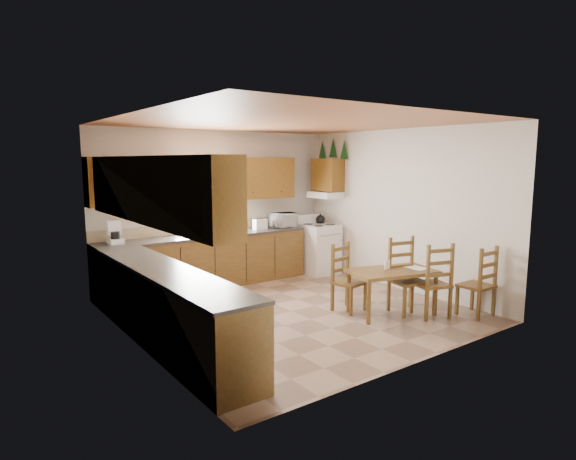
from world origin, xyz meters
TOP-DOWN VIEW (x-y plane):
  - floor at (0.00, 0.00)m, footprint 4.50×4.50m
  - ceiling at (0.00, 0.00)m, footprint 4.50×4.50m
  - wall_left at (-2.25, 0.00)m, footprint 4.50×4.50m
  - wall_right at (2.25, 0.00)m, footprint 4.50×4.50m
  - wall_back at (0.00, 2.25)m, footprint 4.50×4.50m
  - wall_front at (0.00, -2.25)m, footprint 4.50×4.50m
  - lower_cab_back at (-0.38, 1.95)m, footprint 3.75×0.60m
  - lower_cab_left at (-1.95, -0.15)m, footprint 0.60×3.60m
  - counter_back at (-0.38, 1.95)m, footprint 3.75×0.63m
  - counter_left at (-1.95, -0.15)m, footprint 0.63×3.60m
  - backsplash at (-0.38, 2.24)m, footprint 3.75×0.01m
  - upper_cab_back_left at (-1.55, 2.08)m, footprint 1.41×0.33m
  - upper_cab_back_right at (0.86, 2.08)m, footprint 1.25×0.33m
  - upper_cab_left at (-2.08, -0.15)m, footprint 0.33×3.60m
  - upper_cab_stove at (2.08, 1.65)m, footprint 0.33×0.62m
  - range_hood at (2.03, 1.65)m, footprint 0.44×0.62m
  - window_frame at (-0.30, 2.22)m, footprint 1.13×0.02m
  - window_pane at (-0.30, 2.21)m, footprint 1.05×0.01m
  - window_valance at (-0.30, 2.19)m, footprint 1.19×0.01m
  - sink_basin at (-0.30, 1.95)m, footprint 0.75×0.45m
  - pine_decal_a at (2.21, 1.33)m, footprint 0.22×0.22m
  - pine_decal_b at (2.21, 1.65)m, footprint 0.22×0.22m
  - pine_decal_c at (2.21, 1.97)m, footprint 0.22×0.22m
  - stove at (1.88, 1.64)m, footprint 0.65×0.67m
  - coffeemaker at (-1.90, 1.95)m, footprint 0.25×0.28m
  - paper_towel at (0.24, 1.93)m, footprint 0.15×0.15m
  - toaster at (0.70, 1.93)m, footprint 0.24×0.16m
  - microwave at (1.24, 1.95)m, footprint 0.50×0.40m
  - dining_table at (1.09, -0.93)m, footprint 1.33×0.97m
  - chair_near_left at (1.46, -1.31)m, footprint 0.55×0.54m
  - chair_near_right at (1.99, -1.68)m, footprint 0.43×0.41m
  - chair_far_left at (1.31, -1.04)m, footprint 0.53×0.51m
  - chair_far_right at (0.69, -0.47)m, footprint 0.47×0.46m
  - table_paper at (1.47, -1.04)m, footprint 0.25×0.32m
  - table_card at (1.06, -0.85)m, footprint 0.10×0.03m

SIDE VIEW (x-z plane):
  - floor at x=0.00m, z-range 0.00..0.00m
  - dining_table at x=1.09m, z-range 0.00..0.64m
  - lower_cab_back at x=-0.38m, z-range 0.00..0.88m
  - lower_cab_left at x=-1.95m, z-range 0.00..0.88m
  - stove at x=1.88m, z-range 0.00..0.93m
  - chair_far_right at x=0.69m, z-range 0.00..0.98m
  - chair_near_right at x=1.99m, z-range 0.00..1.00m
  - chair_near_left at x=1.46m, z-range 0.00..1.05m
  - chair_far_left at x=1.31m, z-range 0.00..1.07m
  - table_paper at x=1.47m, z-range 0.64..0.64m
  - table_card at x=1.06m, z-range 0.64..0.77m
  - counter_back at x=-0.38m, z-range 0.88..0.92m
  - counter_left at x=-1.95m, z-range 0.88..0.92m
  - sink_basin at x=-0.30m, z-range 0.92..0.96m
  - backsplash at x=-0.38m, z-range 0.92..1.10m
  - toaster at x=0.70m, z-range 0.92..1.11m
  - microwave at x=1.24m, z-range 0.92..1.19m
  - paper_towel at x=0.24m, z-range 0.92..1.20m
  - coffeemaker at x=-1.90m, z-range 0.92..1.27m
  - wall_left at x=-2.25m, z-range 1.35..1.35m
  - wall_right at x=2.25m, z-range 1.35..1.35m
  - wall_back at x=0.00m, z-range 1.35..1.35m
  - wall_front at x=0.00m, z-range 1.35..1.35m
  - range_hood at x=2.03m, z-range 1.46..1.58m
  - window_frame at x=-0.30m, z-range 0.96..2.14m
  - window_pane at x=-0.30m, z-range 1.00..2.10m
  - upper_cab_back_left at x=-1.55m, z-range 1.48..2.23m
  - upper_cab_back_right at x=0.86m, z-range 1.48..2.23m
  - upper_cab_left at x=-2.08m, z-range 1.48..2.23m
  - upper_cab_stove at x=2.08m, z-range 1.59..2.21m
  - window_valance at x=-0.30m, z-range 1.93..2.17m
  - pine_decal_a at x=2.21m, z-range 2.20..2.56m
  - pine_decal_c at x=2.21m, z-range 2.20..2.56m
  - pine_decal_b at x=2.21m, z-range 2.24..2.60m
  - ceiling at x=0.00m, z-range 2.70..2.70m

